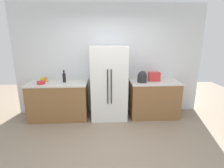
% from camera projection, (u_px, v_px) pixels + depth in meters
% --- Properties ---
extents(ground_plane, '(9.51, 9.51, 0.00)m').
position_uv_depth(ground_plane, '(114.00, 153.00, 3.01)').
color(ground_plane, gray).
extents(kitchen_back_panel, '(4.75, 0.10, 2.76)m').
position_uv_depth(kitchen_back_panel, '(109.00, 60.00, 4.41)').
color(kitchen_back_panel, silver).
rests_on(kitchen_back_panel, ground_plane).
extents(counter_left, '(1.41, 0.67, 0.91)m').
position_uv_depth(counter_left, '(59.00, 100.00, 4.22)').
color(counter_left, olive).
rests_on(counter_left, ground_plane).
extents(counter_right, '(1.20, 0.67, 0.91)m').
position_uv_depth(counter_right, '(154.00, 99.00, 4.34)').
color(counter_right, olive).
rests_on(counter_right, ground_plane).
extents(refrigerator, '(0.85, 0.67, 1.77)m').
position_uv_depth(refrigerator, '(109.00, 83.00, 4.16)').
color(refrigerator, white).
rests_on(refrigerator, ground_plane).
extents(toaster, '(0.27, 0.18, 0.22)m').
position_uv_depth(toaster, '(154.00, 76.00, 4.24)').
color(toaster, red).
rests_on(toaster, counter_right).
extents(rice_cooker, '(0.23, 0.23, 0.27)m').
position_uv_depth(rice_cooker, '(142.00, 77.00, 4.09)').
color(rice_cooker, '#262628').
rests_on(rice_cooker, counter_right).
extents(bottle_a, '(0.07, 0.07, 0.29)m').
position_uv_depth(bottle_a, '(64.00, 77.00, 4.10)').
color(bottle_a, black).
rests_on(bottle_a, counter_left).
extents(cup_a, '(0.08, 0.08, 0.11)m').
position_uv_depth(cup_a, '(46.00, 80.00, 4.16)').
color(cup_a, orange).
rests_on(cup_a, counter_left).
extents(cup_b, '(0.08, 0.08, 0.08)m').
position_uv_depth(cup_b, '(42.00, 80.00, 4.23)').
color(cup_b, yellow).
rests_on(cup_b, counter_left).
extents(bowl_a, '(0.18, 0.18, 0.07)m').
position_uv_depth(bowl_a, '(41.00, 83.00, 3.95)').
color(bowl_a, red).
rests_on(bowl_a, counter_left).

